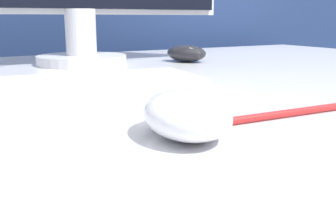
% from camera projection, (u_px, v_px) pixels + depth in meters
% --- Properties ---
extents(partition_panel, '(5.00, 0.03, 1.36)m').
position_uv_depth(partition_panel, '(2.00, 62.00, 1.15)').
color(partition_panel, navy).
rests_on(partition_panel, ground_plane).
extents(computer_mouse_near, '(0.09, 0.12, 0.04)m').
position_uv_depth(computer_mouse_near, '(186.00, 114.00, 0.33)').
color(computer_mouse_near, white).
rests_on(computer_mouse_near, desk).
extents(keyboard, '(0.43, 0.19, 0.02)m').
position_uv_depth(keyboard, '(45.00, 91.00, 0.48)').
color(keyboard, silver).
rests_on(keyboard, desk).
extents(computer_mouse_far, '(0.10, 0.12, 0.04)m').
position_uv_depth(computer_mouse_far, '(186.00, 53.00, 0.91)').
color(computer_mouse_far, '#232328').
rests_on(computer_mouse_far, desk).
extents(pen, '(0.15, 0.02, 0.01)m').
position_uv_depth(pen, '(283.00, 114.00, 0.40)').
color(pen, red).
rests_on(pen, desk).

